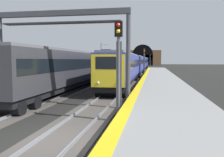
% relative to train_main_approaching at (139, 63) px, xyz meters
% --- Properties ---
extents(ground_plane, '(320.00, 320.00, 0.00)m').
position_rel_train_main_approaching_xyz_m(ground_plane, '(-50.81, 0.00, -2.27)').
color(ground_plane, black).
extents(platform_right, '(112.00, 4.26, 1.08)m').
position_rel_train_main_approaching_xyz_m(platform_right, '(-50.81, -4.34, -1.73)').
color(platform_right, gray).
rests_on(platform_right, ground_plane).
extents(platform_right_edge_strip, '(112.00, 0.50, 0.01)m').
position_rel_train_main_approaching_xyz_m(platform_right_edge_strip, '(-50.81, -2.46, -1.19)').
color(platform_right_edge_strip, yellow).
rests_on(platform_right_edge_strip, platform_right).
extents(track_main_line, '(160.00, 2.80, 0.21)m').
position_rel_train_main_approaching_xyz_m(track_main_line, '(-50.81, 0.00, -2.23)').
color(track_main_line, '#4C4742').
rests_on(track_main_line, ground_plane).
extents(train_main_approaching, '(82.80, 2.99, 3.93)m').
position_rel_train_main_approaching_xyz_m(train_main_approaching, '(0.00, 0.00, 0.00)').
color(train_main_approaching, navy).
rests_on(train_main_approaching, ground_plane).
extents(train_adjacent_platform, '(41.26, 2.81, 4.99)m').
position_rel_train_main_approaching_xyz_m(train_adjacent_platform, '(-27.71, 4.83, 0.06)').
color(train_adjacent_platform, '#333338').
rests_on(train_adjacent_platform, ground_plane).
extents(railway_signal_near, '(0.39, 0.38, 5.05)m').
position_rel_train_main_approaching_xyz_m(railway_signal_near, '(-47.58, -1.87, 0.69)').
color(railway_signal_near, '#4C4C54').
rests_on(railway_signal_near, ground_plane).
extents(railway_signal_mid, '(0.39, 0.38, 5.22)m').
position_rel_train_main_approaching_xyz_m(railway_signal_mid, '(-15.75, -1.87, 0.78)').
color(railway_signal_mid, '#38383D').
rests_on(railway_signal_mid, ground_plane).
extents(railway_signal_far, '(0.39, 0.38, 5.74)m').
position_rel_train_main_approaching_xyz_m(railway_signal_far, '(54.15, -1.87, 1.18)').
color(railway_signal_far, '#4C4C54').
rests_on(railway_signal_far, ground_plane).
extents(overhead_signal_gantry, '(0.70, 9.13, 6.37)m').
position_rel_train_main_approaching_xyz_m(overhead_signal_gantry, '(-44.35, 2.41, 2.63)').
color(overhead_signal_gantry, '#3F3F47').
rests_on(overhead_signal_gantry, ground_plane).
extents(tunnel_portal, '(2.97, 19.77, 11.34)m').
position_rel_train_main_approaching_xyz_m(tunnel_portal, '(71.64, 2.41, 1.90)').
color(tunnel_portal, brown).
rests_on(tunnel_portal, ground_plane).
extents(catenary_mast_far, '(0.22, 2.23, 8.11)m').
position_rel_train_main_approaching_xyz_m(catenary_mast_far, '(9.04, 11.66, 1.90)').
color(catenary_mast_far, '#595B60').
rests_on(catenary_mast_far, ground_plane).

